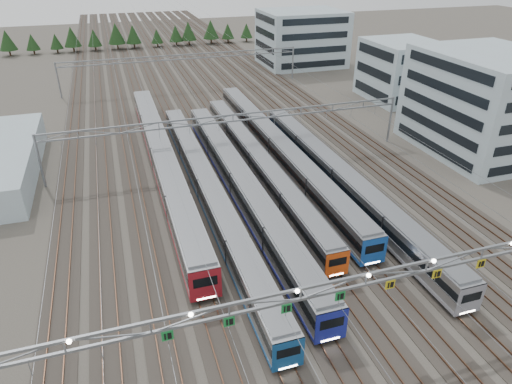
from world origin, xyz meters
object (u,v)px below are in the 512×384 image
object	(u,v)px
train_c	(241,184)
train_e	(278,148)
train_d	(257,161)
train_a	(162,158)
train_f	(341,179)
depot_bldg_south	(487,103)
gantry_mid	(233,124)
train_b	(208,189)
gantry_near	(366,283)
depot_bldg_mid	(401,70)
west_shed	(0,162)
depot_bldg_north	(302,38)
gantry_far	(183,61)

from	to	relation	value
train_c	train_e	bearing A→B (deg)	48.16
train_d	train_a	bearing A→B (deg)	160.65
train_a	train_c	size ratio (longest dim) A/B	1.11
train_c	train_f	xyz separation A→B (m)	(13.50, -2.81, -0.09)
depot_bldg_south	gantry_mid	bearing A→B (deg)	169.34
train_c	train_e	xyz separation A→B (m)	(9.00, 10.05, -0.01)
train_b	gantry_mid	size ratio (longest dim) A/B	1.04
gantry_near	gantry_mid	xyz separation A→B (m)	(0.05, 40.12, -0.70)
train_b	train_f	bearing A→B (deg)	-9.42
depot_bldg_mid	west_shed	bearing A→B (deg)	-168.51
depot_bldg_south	depot_bldg_mid	xyz separation A→B (m)	(3.78, 29.28, -1.75)
train_a	depot_bldg_mid	size ratio (longest dim) A/B	3.83
depot_bldg_mid	depot_bldg_north	size ratio (longest dim) A/B	0.73
train_c	train_b	bearing A→B (deg)	177.71
train_f	gantry_far	bearing A→B (deg)	100.69
train_d	depot_bldg_mid	world-z (taller)	depot_bldg_mid
depot_bldg_south	train_e	bearing A→B (deg)	170.11
train_b	depot_bldg_mid	distance (m)	60.98
gantry_mid	depot_bldg_mid	size ratio (longest dim) A/B	3.52
train_b	depot_bldg_south	bearing A→B (deg)	4.85
gantry_near	west_shed	xyz separation A→B (m)	(-34.27, 45.84, -4.83)
gantry_far	depot_bldg_south	distance (m)	66.34
train_a	depot_bldg_mid	xyz separation A→B (m)	(55.42, 22.15, 3.92)
depot_bldg_south	depot_bldg_mid	size ratio (longest dim) A/B	1.38
gantry_mid	gantry_far	distance (m)	45.00
train_d	gantry_near	bearing A→B (deg)	-93.76
train_c	depot_bldg_mid	world-z (taller)	depot_bldg_mid
depot_bldg_mid	depot_bldg_north	bearing A→B (deg)	102.26
depot_bldg_north	train_b	bearing A→B (deg)	-121.32
west_shed	train_f	bearing A→B (deg)	-24.03
train_f	depot_bldg_mid	size ratio (longest dim) A/B	3.21
train_b	gantry_far	xyz separation A→B (m)	(6.75, 56.61, 4.35)
depot_bldg_north	west_shed	world-z (taller)	depot_bldg_north
train_f	gantry_mid	bearing A→B (deg)	127.62
gantry_mid	depot_bldg_south	size ratio (longest dim) A/B	2.56
train_e	depot_bldg_south	xyz separation A→B (m)	(33.64, -5.87, 5.79)
depot_bldg_south	depot_bldg_north	xyz separation A→B (m)	(-4.29, 66.42, -0.65)
train_b	depot_bldg_mid	bearing A→B (deg)	33.17
train_b	depot_bldg_south	world-z (taller)	depot_bldg_south
train_a	depot_bldg_mid	distance (m)	59.81
train_a	train_e	xyz separation A→B (m)	(18.00, -1.27, -0.11)
train_c	depot_bldg_south	distance (m)	43.24
train_b	depot_bldg_mid	xyz separation A→B (m)	(50.92, 33.29, 4.20)
train_b	depot_bldg_south	size ratio (longest dim) A/B	2.67
train_f	depot_bldg_mid	distance (m)	49.16
depot_bldg_south	depot_bldg_mid	bearing A→B (deg)	82.64
train_b	depot_bldg_mid	world-z (taller)	depot_bldg_mid
train_c	train_d	size ratio (longest dim) A/B	1.05
train_b	gantry_near	size ratio (longest dim) A/B	1.04
depot_bldg_mid	train_e	bearing A→B (deg)	-147.97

